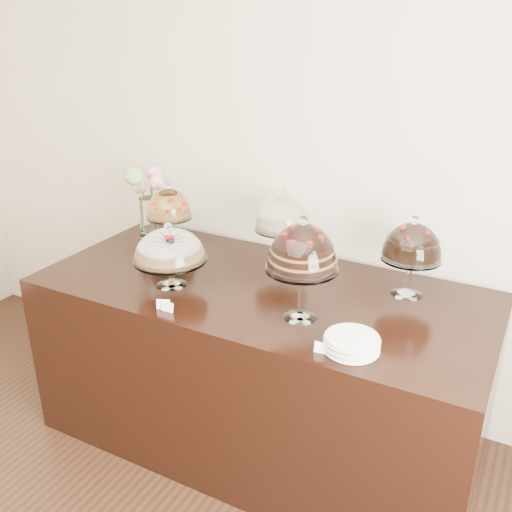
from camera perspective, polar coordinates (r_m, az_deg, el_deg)
The scene contains 12 objects.
wall_back at distance 3.08m, azimuth 3.93°, elevation 11.38°, with size 5.00×0.04×3.00m, color beige.
display_counter at distance 3.00m, azimuth 0.46°, elevation -10.83°, with size 2.20×1.00×0.90m, color black.
cake_stand_sugar_sponge at distance 2.74m, azimuth -8.65°, elevation 0.82°, with size 0.35×0.35×0.32m.
cake_stand_choco_layer at distance 2.37m, azimuth 4.65°, elevation 0.49°, with size 0.31×0.31×0.47m.
cake_stand_cheesecake at distance 2.93m, azimuth 2.65°, elevation 4.00°, with size 0.29×0.29×0.41m.
cake_stand_dark_choco at distance 2.69m, azimuth 15.35°, elevation 1.08°, with size 0.28×0.28×0.39m.
cake_stand_fruit_tart at distance 3.21m, azimuth -8.71°, elevation 4.92°, with size 0.26×0.26×0.38m.
flower_vase at distance 3.38m, azimuth -10.90°, elevation 5.87°, with size 0.22×0.30×0.45m.
plate_stack at distance 2.28m, azimuth 9.55°, elevation -8.62°, with size 0.22×0.22×0.06m.
price_card_left at distance 2.57m, azimuth -8.86°, elevation -5.04°, with size 0.06×0.01×0.04m, color white.
price_card_right at distance 2.26m, azimuth 6.60°, elevation -9.12°, with size 0.06×0.01×0.04m, color white.
price_card_extra at distance 2.59m, azimuth -9.27°, elevation -4.79°, with size 0.06×0.01×0.04m, color white.
Camera 1 is at (1.23, 0.24, 2.12)m, focal length 40.00 mm.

